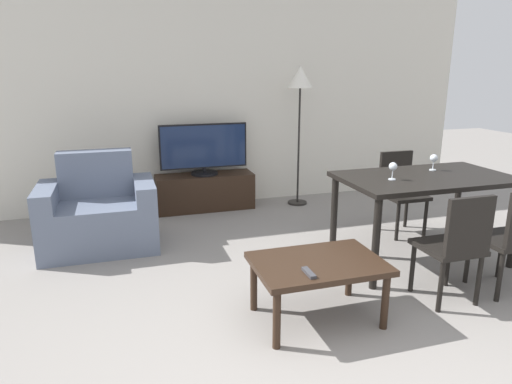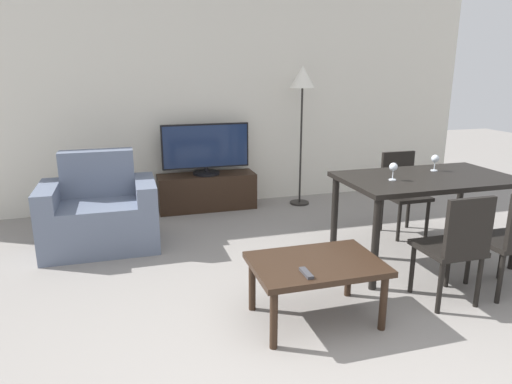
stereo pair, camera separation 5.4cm
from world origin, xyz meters
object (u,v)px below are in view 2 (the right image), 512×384
at_px(tv_stand, 207,192).
at_px(tv, 206,149).
at_px(dining_chair_near, 456,244).
at_px(wine_glass_center, 393,168).
at_px(wine_glass_left, 435,160).
at_px(remote_primary, 306,273).
at_px(coffee_table, 316,269).
at_px(floor_lamp, 302,87).
at_px(dining_chair_far, 402,189).
at_px(dining_table, 426,187).
at_px(armchair, 100,214).

xyz_separation_m(tv_stand, tv, (0.00, -0.00, 0.52)).
xyz_separation_m(dining_chair_near, wine_glass_center, (-0.10, 0.68, 0.41)).
distance_m(tv_stand, wine_glass_left, 2.66).
bearing_deg(remote_primary, coffee_table, 50.06).
bearing_deg(remote_primary, dining_chair_near, 4.18).
height_order(floor_lamp, remote_primary, floor_lamp).
height_order(dining_chair_near, dining_chair_far, same).
height_order(dining_table, wine_glass_center, wine_glass_center).
bearing_deg(tv, tv_stand, 90.00).
height_order(dining_table, floor_lamp, floor_lamp).
xyz_separation_m(coffee_table, dining_chair_far, (1.54, 1.36, 0.09)).
xyz_separation_m(tv, wine_glass_center, (1.17, -2.12, 0.14)).
bearing_deg(tv, remote_primary, -87.84).
bearing_deg(floor_lamp, remote_primary, -110.80).
bearing_deg(dining_chair_far, wine_glass_left, -96.55).
distance_m(dining_chair_near, dining_chair_far, 1.53).
height_order(coffee_table, wine_glass_center, wine_glass_center).
xyz_separation_m(tv, remote_primary, (0.11, -2.89, -0.30)).
relative_size(tv, dining_chair_near, 1.24).
xyz_separation_m(armchair, tv_stand, (1.19, 0.91, -0.11)).
bearing_deg(dining_chair_near, remote_primary, -175.82).
bearing_deg(dining_chair_far, tv_stand, 142.59).
distance_m(tv_stand, floor_lamp, 1.70).
relative_size(dining_table, dining_chair_near, 1.75).
distance_m(coffee_table, dining_chair_near, 1.03).
bearing_deg(tv_stand, dining_chair_near, -65.56).
bearing_deg(remote_primary, wine_glass_center, 35.85).
relative_size(coffee_table, dining_chair_far, 1.03).
xyz_separation_m(tv_stand, remote_primary, (0.11, -2.89, 0.22)).
bearing_deg(remote_primary, dining_table, 29.50).
bearing_deg(dining_table, wine_glass_center, -174.19).
distance_m(tv, dining_table, 2.59).
relative_size(dining_chair_near, dining_chair_far, 1.00).
distance_m(coffee_table, dining_chair_far, 2.05).
xyz_separation_m(tv, wine_glass_left, (1.72, -1.92, 0.14)).
bearing_deg(dining_table, remote_primary, -150.50).
distance_m(remote_primary, wine_glass_left, 1.94).
relative_size(remote_primary, wine_glass_center, 1.03).
relative_size(armchair, dining_chair_far, 1.25).
xyz_separation_m(armchair, wine_glass_left, (2.92, -1.01, 0.56)).
xyz_separation_m(tv, floor_lamp, (1.16, -0.12, 0.72)).
relative_size(tv_stand, floor_lamp, 0.69).
height_order(armchair, dining_table, armchair).
xyz_separation_m(coffee_table, wine_glass_center, (0.92, 0.60, 0.51)).
relative_size(dining_table, wine_glass_left, 10.03).
relative_size(armchair, wine_glass_left, 7.18).
bearing_deg(coffee_table, wine_glass_left, 28.63).
relative_size(tv, coffee_table, 1.20).
height_order(armchair, floor_lamp, floor_lamp).
relative_size(floor_lamp, wine_glass_center, 11.59).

